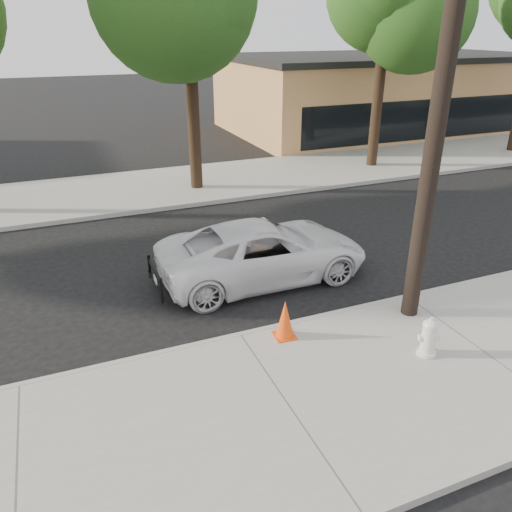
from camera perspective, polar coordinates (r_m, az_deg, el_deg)
name	(u,v)px	position (r m, az deg, el deg)	size (l,w,h in m)	color
ground	(208,293)	(11.73, -5.47, -4.19)	(120.00, 120.00, 0.00)	black
near_sidewalk	(288,409)	(8.39, 3.72, -17.02)	(90.00, 4.40, 0.15)	gray
far_sidewalk	(141,189)	(19.41, -13.05, 7.42)	(90.00, 5.00, 0.15)	gray
curb_near	(240,337)	(9.99, -1.84, -9.23)	(90.00, 0.12, 0.16)	#9E9B93
building_main	(383,94)	(32.22, 14.32, 17.55)	(18.00, 10.00, 4.00)	#AE7848
utility_pole	(442,87)	(9.70, 20.54, 17.62)	(1.40, 0.34, 9.00)	black
tree_d	(393,6)	(22.10, 15.42, 25.84)	(4.50, 4.35, 8.75)	black
police_cruiser	(264,251)	(12.07, 0.88, 0.58)	(2.36, 5.12, 1.42)	white
fire_hydrant	(429,338)	(9.72, 19.12, -8.83)	(0.39, 0.35, 0.73)	silver
traffic_cone	(285,319)	(9.68, 3.32, -7.24)	(0.44, 0.44, 0.79)	#F44A0C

